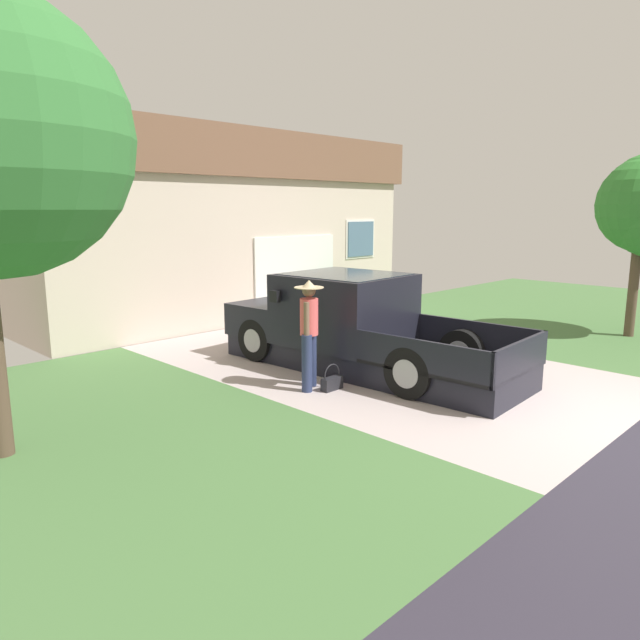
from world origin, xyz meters
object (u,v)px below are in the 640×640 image
object	(u,v)px
house_with_garage	(185,224)
wheeled_trash_bin	(349,296)
person_with_hat	(309,331)
pickup_truck	(348,326)
handbag	(332,382)

from	to	relation	value
house_with_garage	wheeled_trash_bin	distance (m)	5.27
wheeled_trash_bin	person_with_hat	bearing A→B (deg)	-143.74
pickup_truck	person_with_hat	size ratio (longest dim) A/B	3.25
handbag	house_with_garage	size ratio (longest dim) A/B	0.04
person_with_hat	house_with_garage	world-z (taller)	house_with_garage
house_with_garage	person_with_hat	bearing A→B (deg)	-110.39
house_with_garage	handbag	bearing A→B (deg)	-108.51
person_with_hat	handbag	distance (m)	0.89
house_with_garage	wheeled_trash_bin	xyz separation A→B (m)	(2.09, -4.47, -1.85)
house_with_garage	wheeled_trash_bin	size ratio (longest dim) A/B	10.79
person_with_hat	handbag	size ratio (longest dim) A/B	4.12
person_with_hat	house_with_garage	xyz separation A→B (m)	(3.07, 8.25, 1.46)
person_with_hat	house_with_garage	bearing A→B (deg)	36.54
wheeled_trash_bin	house_with_garage	bearing A→B (deg)	114.99
house_with_garage	wheeled_trash_bin	world-z (taller)	house_with_garage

